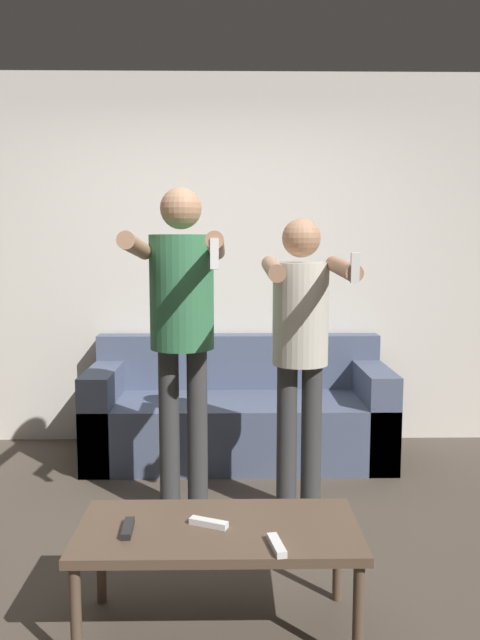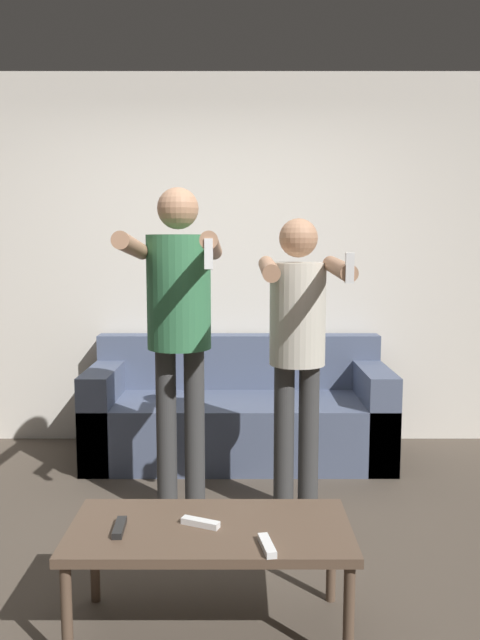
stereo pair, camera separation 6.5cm
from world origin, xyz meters
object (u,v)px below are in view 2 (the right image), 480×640
object	(u,v)px
coffee_table	(212,537)
remote_mid	(121,527)
couch	(240,416)
remote_far	(202,523)
person_standing_right	(299,335)
remote_near	(268,546)
person_standing_left	(180,312)

from	to	relation	value
coffee_table	remote_mid	bearing A→B (deg)	-173.70
couch	remote_far	distance (m)	1.99
person_standing_right	remote_far	size ratio (longest dim) A/B	10.61
couch	person_standing_right	distance (m)	1.26
person_standing_right	remote_mid	world-z (taller)	person_standing_right
remote_far	couch	bearing A→B (deg)	85.94
couch	person_standing_right	xyz separation A→B (m)	(0.31, -0.99, 0.72)
person_standing_right	remote_near	distance (m)	1.32
person_standing_left	coffee_table	size ratio (longest dim) A/B	1.67
couch	person_standing_left	world-z (taller)	person_standing_left
person_standing_right	coffee_table	bearing A→B (deg)	-112.66
couch	remote_mid	world-z (taller)	couch
remote_near	remote_far	size ratio (longest dim) A/B	1.01
coffee_table	remote_near	bearing A→B (deg)	-40.32
person_standing_right	coffee_table	xyz separation A→B (m)	(-0.42, -1.00, -0.62)
person_standing_right	coffee_table	size ratio (longest dim) A/B	1.52
coffee_table	remote_near	xyz separation A→B (m)	(0.21, -0.18, 0.05)
remote_mid	coffee_table	bearing A→B (deg)	6.30
coffee_table	remote_mid	xyz separation A→B (m)	(-0.33, -0.04, 0.05)
couch	coffee_table	size ratio (longest dim) A/B	1.92
person_standing_left	remote_far	xyz separation A→B (m)	(0.17, -1.00, -0.69)
remote_mid	remote_far	distance (m)	0.30
person_standing_left	coffee_table	bearing A→B (deg)	-78.24
couch	coffee_table	world-z (taller)	couch
couch	remote_far	world-z (taller)	couch
couch	remote_far	xyz separation A→B (m)	(-0.14, -1.98, 0.15)
remote_near	remote_far	bearing A→B (deg)	143.76
person_standing_right	remote_far	bearing A→B (deg)	-114.52
coffee_table	couch	bearing A→B (deg)	87.01
remote_near	coffee_table	bearing A→B (deg)	139.68
remote_near	couch	bearing A→B (deg)	92.73
couch	person_standing_left	size ratio (longest dim) A/B	1.15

